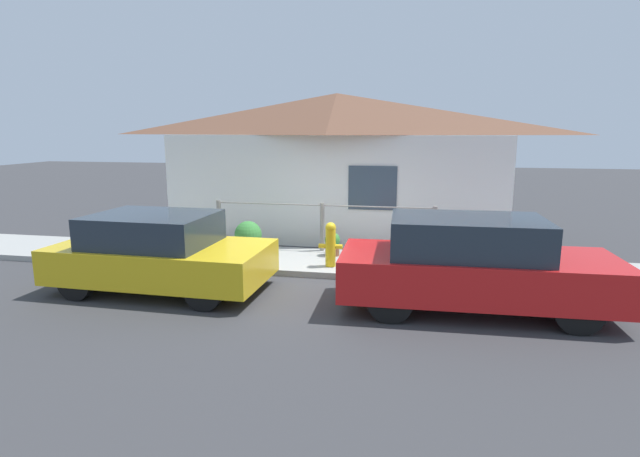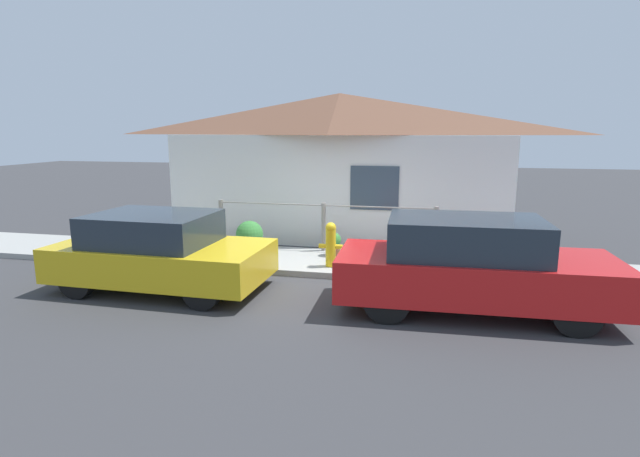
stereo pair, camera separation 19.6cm
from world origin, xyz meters
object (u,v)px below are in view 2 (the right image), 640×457
car_right (472,265)px  potted_plant_by_fence (250,235)px  car_left (160,252)px  potted_plant_near_hydrant (333,244)px  fire_hydrant (331,243)px

car_right → potted_plant_by_fence: bearing=149.9°
car_left → potted_plant_near_hydrant: (2.59, 2.49, -0.29)m
car_right → fire_hydrant: car_right is taller
car_left → potted_plant_by_fence: (0.75, 2.42, -0.17)m
car_left → car_right: (5.20, -0.00, 0.06)m
potted_plant_near_hydrant → potted_plant_by_fence: bearing=-177.7°
car_right → potted_plant_near_hydrant: (-2.61, 2.50, -0.35)m
fire_hydrant → potted_plant_by_fence: (-1.95, 0.78, -0.08)m
potted_plant_by_fence → car_right: bearing=-28.5°
car_left → car_right: size_ratio=0.89×
potted_plant_near_hydrant → potted_plant_by_fence: (-1.84, -0.07, 0.12)m
car_right → potted_plant_by_fence: car_right is taller
car_left → fire_hydrant: bearing=32.6°
potted_plant_near_hydrant → car_left: bearing=-136.1°
car_right → fire_hydrant: size_ratio=4.76×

